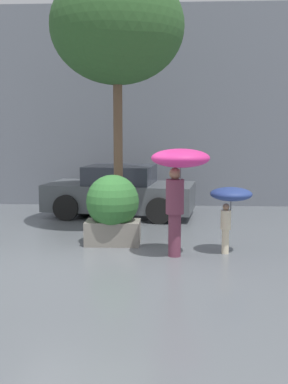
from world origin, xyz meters
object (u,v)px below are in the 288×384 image
person_child (230,199)px  parked_car_near (120,192)px  street_tree (117,28)px  planter_box (113,208)px  person_adult (179,171)px

person_child → parked_car_near: bearing=124.8°
person_child → parked_car_near: (-2.46, 3.88, -0.42)m
person_child → street_tree: (-2.31, 1.94, 3.50)m
planter_box → person_adult: bearing=-35.7°
planter_box → parked_car_near: size_ratio=0.35×
parked_car_near → street_tree: (0.15, -1.94, 3.92)m
planter_box → person_adult: person_adult is taller
person_adult → person_child: bearing=70.2°
person_adult → street_tree: 3.95m
person_adult → street_tree: size_ratio=0.34×
person_child → street_tree: street_tree is taller
street_tree → planter_box: bearing=-89.2°
planter_box → street_tree: bearing=90.8°
planter_box → street_tree: street_tree is taller
person_child → planter_box: bearing=167.0°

